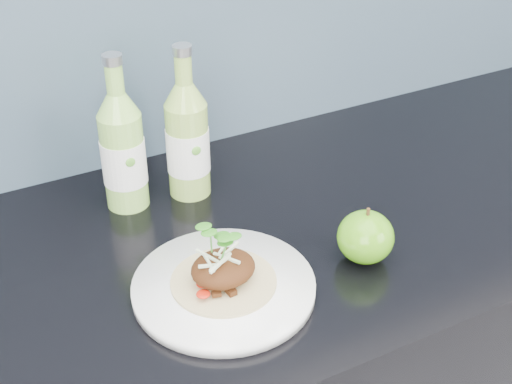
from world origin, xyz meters
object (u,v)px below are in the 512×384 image
cider_bottle_right (187,140)px  green_apple (366,237)px  dinner_plate (224,287)px  cider_bottle_left (123,151)px

cider_bottle_right → green_apple: bearing=-77.0°
dinner_plate → cider_bottle_left: cider_bottle_left is taller
green_apple → cider_bottle_left: bearing=130.5°
dinner_plate → cider_bottle_right: cider_bottle_right is taller
green_apple → cider_bottle_right: bearing=118.1°
green_apple → dinner_plate: bearing=172.4°
green_apple → cider_bottle_right: (-0.15, 0.28, 0.06)m
dinner_plate → green_apple: size_ratio=3.04×
dinner_plate → cider_bottle_left: bearing=99.0°
cider_bottle_left → cider_bottle_right: bearing=15.2°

